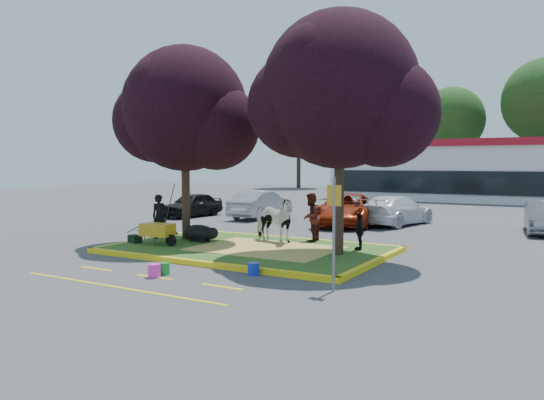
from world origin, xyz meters
The scene contains 31 objects.
ground centered at (0.00, 0.00, 0.00)m, with size 90.00×90.00×0.00m, color #424244.
median_island centered at (0.00, 0.00, 0.07)m, with size 8.00×5.00×0.15m, color #2F5A1C.
curb_near centered at (0.00, -2.58, 0.07)m, with size 8.30×0.16×0.15m, color yellow.
curb_far centered at (0.00, 2.58, 0.07)m, with size 8.30×0.16×0.15m, color yellow.
curb_left centered at (-4.08, 0.00, 0.07)m, with size 0.16×5.30×0.15m, color yellow.
curb_right centered at (4.08, 0.00, 0.07)m, with size 0.16×5.30×0.15m, color yellow.
straw_bedding centered at (0.60, 0.00, 0.15)m, with size 4.20×3.00×0.01m, color #E9D45F.
tree_purple_left centered at (-2.78, 0.38, 4.36)m, with size 5.06×4.20×6.51m.
tree_purple_right centered at (2.92, 0.18, 4.56)m, with size 5.30×4.40×6.82m.
fire_lane_stripe_a centered at (-2.00, -4.20, 0.00)m, with size 1.10×0.12×0.01m, color yellow.
fire_lane_stripe_b centered at (0.00, -4.20, 0.00)m, with size 1.10×0.12×0.01m, color yellow.
fire_lane_stripe_c centered at (2.00, -4.20, 0.00)m, with size 1.10×0.12×0.01m, color yellow.
fire_lane_long centered at (0.00, -5.40, 0.00)m, with size 6.00×0.10×0.01m, color yellow.
retail_building centered at (2.00, 27.98, 2.25)m, with size 20.40×8.40×4.40m.
treeline centered at (1.23, 37.61, 7.73)m, with size 46.58×7.80×14.63m.
cow centered at (0.15, 1.20, 0.88)m, with size 0.79×1.74×1.47m, color white.
calf centered at (-2.14, 0.25, 0.42)m, with size 1.25×0.71×0.54m, color black.
handler centered at (-3.70, 0.08, 0.91)m, with size 0.55×0.36×1.51m, color black.
visitor_a centered at (1.10, 2.08, 0.95)m, with size 0.78×0.61×1.60m, color #491714.
visitor_b centered at (3.12, 1.27, 0.70)m, with size 0.64×0.27×1.10m, color black.
wheelbarrow centered at (-2.74, -1.07, 0.62)m, with size 1.81×0.71×0.68m.
gear_bag_dark centered at (-2.05, 0.17, 0.30)m, with size 0.60×0.33×0.31m, color black.
gear_bag_green centered at (-3.70, -1.11, 0.27)m, with size 0.47×0.29×0.25m, color black.
sign_post centered at (4.30, -3.35, 1.51)m, with size 0.34×0.09×2.45m.
bucket_green centered at (0.02, -3.87, 0.15)m, with size 0.28×0.28×0.30m, color #179630.
bucket_pink centered at (0.02, -4.21, 0.16)m, with size 0.30×0.30×0.32m, color #FE38BB.
bucket_blue centered at (1.94, -2.80, 0.15)m, with size 0.29×0.29×0.31m, color #1831C1.
car_black centered at (-8.31, 7.54, 0.62)m, with size 1.46×3.62×1.23m, color black.
car_silver centered at (-4.92, 8.75, 0.69)m, with size 1.45×4.17×1.37m, color #96999D.
car_red centered at (-0.11, 8.06, 0.70)m, with size 2.32×5.02×1.40m, color #9A280C.
car_white centered at (1.76, 9.27, 0.65)m, with size 1.83×4.50×1.31m, color white.
Camera 1 is at (8.79, -13.62, 2.74)m, focal length 35.00 mm.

